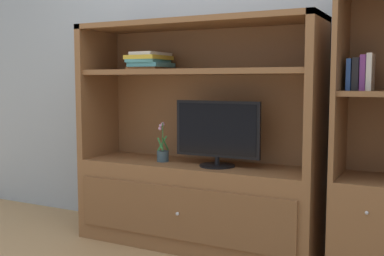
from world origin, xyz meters
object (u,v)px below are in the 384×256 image
at_px(media_console, 196,177).
at_px(magazine_stack, 150,61).
at_px(tv_monitor, 217,133).
at_px(potted_plant, 163,153).
at_px(upright_book_row, 361,73).
at_px(bookshelf_tall, 373,183).

relative_size(media_console, magazine_stack, 5.34).
height_order(media_console, tv_monitor, media_console).
distance_m(media_console, potted_plant, 0.29).
bearing_deg(upright_book_row, tv_monitor, -177.65).
xyz_separation_m(media_console, upright_book_row, (1.07, -0.01, 0.70)).
height_order(tv_monitor, potted_plant, tv_monitor).
xyz_separation_m(tv_monitor, upright_book_row, (0.89, 0.04, 0.38)).
distance_m(media_console, magazine_stack, 0.88).
height_order(media_console, bookshelf_tall, bookshelf_tall).
distance_m(magazine_stack, upright_book_row, 1.43).
bearing_deg(bookshelf_tall, tv_monitor, -177.26).
xyz_separation_m(tv_monitor, bookshelf_tall, (0.97, 0.05, -0.25)).
bearing_deg(media_console, potted_plant, -170.15).
distance_m(tv_monitor, potted_plant, 0.45).
xyz_separation_m(media_console, tv_monitor, (0.18, -0.04, 0.32)).
bearing_deg(magazine_stack, bookshelf_tall, 0.52).
xyz_separation_m(media_console, potted_plant, (-0.24, -0.04, 0.15)).
distance_m(potted_plant, magazine_stack, 0.66).
height_order(media_console, potted_plant, media_console).
height_order(potted_plant, bookshelf_tall, bookshelf_tall).
distance_m(tv_monitor, magazine_stack, 0.72).
height_order(magazine_stack, bookshelf_tall, bookshelf_tall).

